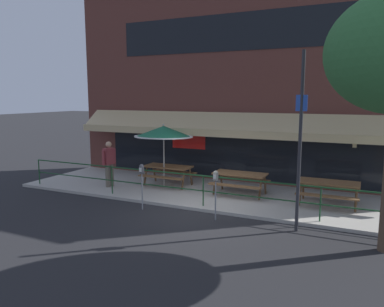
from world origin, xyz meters
TOP-DOWN VIEW (x-y plane):
  - ground_plane at (0.00, 0.00)m, footprint 120.00×120.00m
  - patio_deck at (0.00, 2.00)m, footprint 15.00×4.00m
  - restaurant_building at (0.00, 4.23)m, footprint 15.00×1.60m
  - patio_railing at (0.00, 0.30)m, footprint 13.84×0.04m
  - picnic_table_left at (-2.26, 2.18)m, footprint 1.80×1.42m
  - picnic_table_centre at (0.62, 2.05)m, footprint 1.80×1.42m
  - picnic_table_right at (3.50, 1.96)m, footprint 1.80×1.42m
  - patio_umbrella_left at (-2.26, 1.88)m, footprint 2.14×2.14m
  - pedestrian_walking at (-4.18, 1.12)m, footprint 0.33×0.60m
  - parking_meter_near at (-1.69, -0.53)m, footprint 0.15×0.16m
  - parking_meter_far at (0.72, -0.51)m, footprint 0.15×0.16m
  - street_sign_pole at (2.96, -0.45)m, footprint 0.28×0.09m

SIDE VIEW (x-z plane):
  - ground_plane at x=0.00m, z-range 0.00..0.00m
  - patio_deck at x=0.00m, z-range 0.00..0.10m
  - picnic_table_left at x=-2.26m, z-range 0.33..1.08m
  - picnic_table_centre at x=0.62m, z-range 0.33..1.08m
  - picnic_table_right at x=3.50m, z-range 0.33..1.08m
  - patio_railing at x=0.00m, z-range 0.32..1.28m
  - pedestrian_walking at x=-4.18m, z-range 0.20..1.91m
  - parking_meter_near at x=-1.69m, z-range 0.44..1.86m
  - parking_meter_far at x=0.72m, z-range 0.44..1.86m
  - patio_umbrella_left at x=-2.26m, z-range 0.99..3.37m
  - street_sign_pole at x=2.96m, z-range 0.06..4.64m
  - restaurant_building at x=0.00m, z-range -0.03..8.34m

